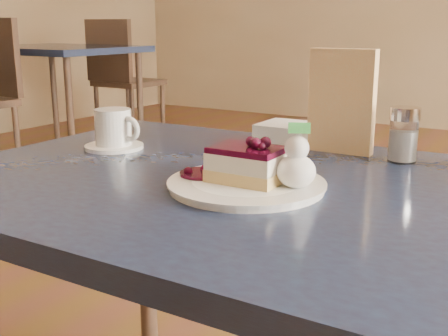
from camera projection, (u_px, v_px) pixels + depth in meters
The scene contains 10 objects.
main_table at pixel (259, 224), 0.97m from camera, with size 1.16×0.78×0.72m.
dessert_plate at pixel (247, 185), 0.91m from camera, with size 0.25×0.25×0.01m, color white.
cheesecake_slice at pixel (247, 165), 0.90m from camera, with size 0.12×0.08×0.06m.
whipped_cream at pixel (296, 171), 0.87m from camera, with size 0.06×0.06×0.05m.
berry_sauce at pixel (202, 174), 0.94m from camera, with size 0.08×0.08×0.01m, color black.
coffee_set at pixel (114, 131), 1.19m from camera, with size 0.13×0.13×0.09m.
menu_card at pixel (342, 101), 1.14m from camera, with size 0.13×0.03×0.21m, color beige.
sugar_shaker at pixel (404, 134), 1.08m from camera, with size 0.06×0.06×0.11m.
napkin_stack at pixel (288, 134), 1.23m from camera, with size 0.12×0.12×0.05m, color white.
bg_table_far_left at pixel (64, 147), 4.26m from camera, with size 1.12×2.01×1.33m.
Camera 1 is at (0.43, -0.63, 0.98)m, focal length 45.00 mm.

